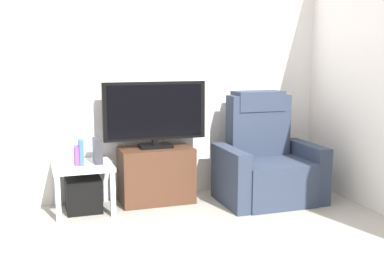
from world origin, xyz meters
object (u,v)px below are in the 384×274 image
at_px(side_table, 83,172).
at_px(book_rightmost, 81,152).
at_px(television, 155,113).
at_px(recliner_armchair, 266,163).
at_px(subwoofer_box, 83,194).
at_px(book_middle, 77,156).
at_px(game_console, 98,151).
at_px(book_leftmost, 71,155).
at_px(tv_stand, 156,175).

distance_m(side_table, book_rightmost, 0.19).
height_order(television, recliner_armchair, television).
height_order(recliner_armchair, subwoofer_box, recliner_armchair).
distance_m(book_middle, game_console, 0.19).
bearing_deg(book_rightmost, book_middle, 180.00).
height_order(subwoofer_box, book_rightmost, book_rightmost).
xyz_separation_m(side_table, book_leftmost, (-0.10, -0.02, 0.16)).
relative_size(recliner_armchair, book_middle, 6.17).
relative_size(subwoofer_box, game_console, 1.39).
xyz_separation_m(tv_stand, game_console, (-0.57, -0.05, 0.29)).
distance_m(book_leftmost, game_console, 0.25).
bearing_deg(subwoofer_box, television, 6.38).
relative_size(side_table, game_console, 2.35).
height_order(side_table, game_console, game_console).
bearing_deg(television, book_leftmost, -173.01).
bearing_deg(television, game_console, -173.01).
xyz_separation_m(book_rightmost, game_console, (0.15, 0.03, -0.00)).
bearing_deg(tv_stand, subwoofer_box, -175.12).
bearing_deg(book_leftmost, recliner_armchair, -5.51).
bearing_deg(game_console, book_leftmost, -173.02).
relative_size(television, subwoofer_box, 3.17).
height_order(tv_stand, side_table, tv_stand).
distance_m(television, game_console, 0.66).
relative_size(side_table, subwoofer_box, 1.69).
bearing_deg(book_middle, television, 7.50).
bearing_deg(subwoofer_box, game_console, 3.95).
height_order(television, book_middle, television).
xyz_separation_m(side_table, subwoofer_box, (-0.00, 0.00, -0.22)).
bearing_deg(book_middle, side_table, 24.45).
xyz_separation_m(television, game_console, (-0.57, -0.07, -0.32)).
distance_m(tv_stand, book_middle, 0.81).
bearing_deg(recliner_armchair, book_middle, 173.97).
height_order(tv_stand, book_middle, book_middle).
height_order(recliner_armchair, book_leftmost, recliner_armchair).
relative_size(tv_stand, game_console, 3.09).
bearing_deg(side_table, book_leftmost, -168.69).
relative_size(recliner_armchair, book_rightmost, 4.63).
relative_size(book_leftmost, book_middle, 1.05).
height_order(book_middle, game_console, game_console).
distance_m(tv_stand, book_leftmost, 0.86).
xyz_separation_m(subwoofer_box, game_console, (0.15, 0.01, 0.40)).
xyz_separation_m(tv_stand, book_rightmost, (-0.72, -0.08, 0.29)).
relative_size(book_leftmost, game_console, 0.80).
distance_m(tv_stand, game_console, 0.64).
height_order(recliner_armchair, book_rightmost, recliner_armchair).
distance_m(book_leftmost, book_middle, 0.06).
relative_size(tv_stand, book_middle, 4.05).
xyz_separation_m(subwoofer_box, book_leftmost, (-0.10, -0.02, 0.38)).
height_order(television, game_console, television).
relative_size(tv_stand, recliner_armchair, 0.66).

